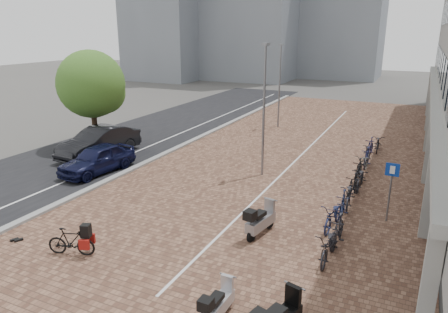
# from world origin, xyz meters

# --- Properties ---
(ground) EXTENTS (140.00, 140.00, 0.00)m
(ground) POSITION_xyz_m (0.00, 0.00, 0.00)
(ground) COLOR #474442
(ground) RESTS_ON ground
(plaza_brick) EXTENTS (14.50, 42.00, 0.04)m
(plaza_brick) POSITION_xyz_m (2.00, 12.00, 0.01)
(plaza_brick) COLOR brown
(plaza_brick) RESTS_ON ground
(street_asphalt) EXTENTS (8.00, 50.00, 0.03)m
(street_asphalt) POSITION_xyz_m (-9.00, 12.00, 0.01)
(street_asphalt) COLOR black
(street_asphalt) RESTS_ON ground
(curb) EXTENTS (0.35, 42.00, 0.14)m
(curb) POSITION_xyz_m (-5.10, 12.00, 0.07)
(curb) COLOR gray
(curb) RESTS_ON ground
(lane_line) EXTENTS (0.12, 44.00, 0.00)m
(lane_line) POSITION_xyz_m (-7.00, 12.00, 0.02)
(lane_line) COLOR white
(lane_line) RESTS_ON street_asphalt
(parking_line) EXTENTS (0.10, 30.00, 0.00)m
(parking_line) POSITION_xyz_m (2.20, 12.00, 0.04)
(parking_line) COLOR white
(parking_line) RESTS_ON plaza_brick
(car_navy) EXTENTS (2.21, 4.40, 1.44)m
(car_navy) POSITION_xyz_m (-6.50, 4.53, 0.72)
(car_navy) COLOR black
(car_navy) RESTS_ON ground
(car_dark) EXTENTS (2.29, 5.30, 1.70)m
(car_dark) POSITION_xyz_m (-8.35, 6.80, 0.85)
(car_dark) COLOR black
(car_dark) RESTS_ON ground
(hero_bike) EXTENTS (1.66, 0.93, 1.13)m
(hero_bike) POSITION_xyz_m (-1.59, -2.27, 0.50)
(hero_bike) COLOR black
(hero_bike) RESTS_ON ground
(shoes) EXTENTS (0.46, 0.43, 0.09)m
(shoes) POSITION_xyz_m (-4.02, -2.46, 0.05)
(shoes) COLOR black
(shoes) RESTS_ON ground
(scooter_front) EXTENTS (0.87, 1.85, 1.22)m
(scooter_front) POSITION_xyz_m (3.50, 1.67, 0.61)
(scooter_front) COLOR gray
(scooter_front) RESTS_ON ground
(scooter_back) EXTENTS (0.51, 1.53, 1.04)m
(scooter_back) POSITION_xyz_m (4.16, -3.13, 0.52)
(scooter_back) COLOR #BBBAC0
(scooter_back) RESTS_ON ground
(parking_sign) EXTENTS (0.49, 0.10, 2.37)m
(parking_sign) POSITION_xyz_m (7.50, 4.77, 1.58)
(parking_sign) COLOR slate
(parking_sign) RESTS_ON ground
(lamp_near) EXTENTS (0.12, 0.12, 6.43)m
(lamp_near) POSITION_xyz_m (1.32, 7.71, 3.21)
(lamp_near) COLOR gray
(lamp_near) RESTS_ON ground
(lamp_far) EXTENTS (0.12, 0.12, 6.03)m
(lamp_far) POSITION_xyz_m (-1.36, 18.39, 3.02)
(lamp_far) COLOR slate
(lamp_far) RESTS_ON ground
(street_tree) EXTENTS (4.09, 4.09, 5.96)m
(street_tree) POSITION_xyz_m (-9.97, 8.52, 3.79)
(street_tree) COLOR #382619
(street_tree) RESTS_ON ground
(bike_row) EXTENTS (1.21, 15.79, 1.05)m
(bike_row) POSITION_xyz_m (5.94, 7.90, 0.52)
(bike_row) COLOR black
(bike_row) RESTS_ON ground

